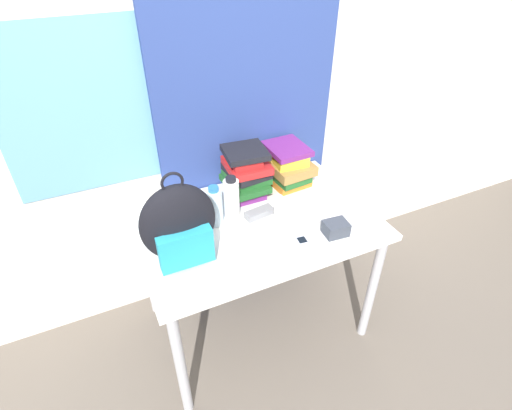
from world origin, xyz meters
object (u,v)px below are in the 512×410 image
(water_bottle, at_px, (215,207))
(camera_pouch, at_px, (336,228))
(sunglasses_case, at_px, (259,213))
(book_stack_center, at_px, (287,165))
(sunscreen_bottle, at_px, (279,210))
(cell_phone, at_px, (302,241))
(backpack, at_px, (179,225))
(book_stack_left, at_px, (246,172))
(sports_bottle, at_px, (232,198))

(water_bottle, relative_size, camera_pouch, 1.79)
(water_bottle, bearing_deg, sunglasses_case, -9.74)
(book_stack_center, distance_m, camera_pouch, 0.50)
(sunscreen_bottle, height_order, cell_phone, sunscreen_bottle)
(backpack, bearing_deg, camera_pouch, -12.05)
(book_stack_left, distance_m, book_stack_center, 0.26)
(backpack, relative_size, cell_phone, 4.47)
(water_bottle, height_order, sunglasses_case, water_bottle)
(water_bottle, bearing_deg, camera_pouch, -32.92)
(water_bottle, xyz_separation_m, sunglasses_case, (0.22, -0.04, -0.08))
(book_stack_left, distance_m, camera_pouch, 0.57)
(book_stack_center, relative_size, camera_pouch, 2.38)
(sunscreen_bottle, height_order, camera_pouch, sunscreen_bottle)
(sports_bottle, bearing_deg, cell_phone, -56.20)
(backpack, bearing_deg, water_bottle, 37.74)
(sunglasses_case, bearing_deg, camera_pouch, -45.90)
(sunglasses_case, bearing_deg, backpack, -163.45)
(water_bottle, height_order, camera_pouch, water_bottle)
(book_stack_left, xyz_separation_m, sunscreen_bottle, (0.05, -0.29, -0.07))
(backpack, height_order, cell_phone, backpack)
(sports_bottle, distance_m, sunscreen_bottle, 0.24)
(book_stack_left, relative_size, camera_pouch, 2.30)
(book_stack_center, height_order, sports_bottle, sports_bottle)
(book_stack_center, height_order, sunglasses_case, book_stack_center)
(water_bottle, relative_size, sunscreen_bottle, 1.43)
(sunscreen_bottle, bearing_deg, water_bottle, 158.67)
(backpack, bearing_deg, cell_phone, -14.74)
(sunglasses_case, bearing_deg, sunscreen_bottle, -46.79)
(backpack, relative_size, sunscreen_bottle, 2.93)
(book_stack_center, xyz_separation_m, sports_bottle, (-0.40, -0.16, -0.00))
(backpack, xyz_separation_m, book_stack_center, (0.71, 0.35, -0.07))
(backpack, relative_size, book_stack_center, 1.54)
(book_stack_center, bearing_deg, backpack, -154.07)
(backpack, height_order, camera_pouch, backpack)
(backpack, height_order, water_bottle, backpack)
(sports_bottle, bearing_deg, camera_pouch, -40.49)
(cell_phone, bearing_deg, backpack, 165.26)
(sports_bottle, relative_size, sunscreen_bottle, 1.55)
(camera_pouch, bearing_deg, cell_phone, 176.29)
(backpack, xyz_separation_m, water_bottle, (0.22, 0.17, -0.08))
(book_stack_center, xyz_separation_m, water_bottle, (-0.50, -0.18, -0.01))
(sports_bottle, xyz_separation_m, sunscreen_bottle, (0.20, -0.13, -0.04))
(sports_bottle, bearing_deg, backpack, -149.11)
(sunscreen_bottle, bearing_deg, backpack, -173.96)
(backpack, xyz_separation_m, cell_phone, (0.53, -0.14, -0.17))
(water_bottle, distance_m, cell_phone, 0.45)
(sunscreen_bottle, distance_m, sunglasses_case, 0.12)
(sunscreen_bottle, distance_m, cell_phone, 0.20)
(sunglasses_case, relative_size, camera_pouch, 1.30)
(sports_bottle, relative_size, cell_phone, 2.36)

